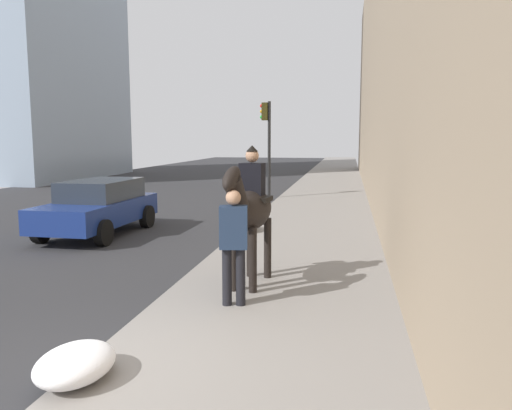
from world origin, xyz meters
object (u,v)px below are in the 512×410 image
at_px(mounted_horse_near, 250,208).
at_px(pedestrian_greeting, 234,240).
at_px(car_near_lane, 99,206).
at_px(traffic_light_near_curb, 267,135).

bearing_deg(mounted_horse_near, pedestrian_greeting, 4.00).
bearing_deg(mounted_horse_near, car_near_lane, -124.90).
height_order(pedestrian_greeting, car_near_lane, pedestrian_greeting).
relative_size(car_near_lane, traffic_light_near_curb, 1.03).
relative_size(pedestrian_greeting, car_near_lane, 0.41).
bearing_deg(mounted_horse_near, traffic_light_near_curb, -166.11).
height_order(mounted_horse_near, pedestrian_greeting, mounted_horse_near).
xyz_separation_m(pedestrian_greeting, traffic_light_near_curb, (13.31, 1.65, 1.58)).
bearing_deg(pedestrian_greeting, mounted_horse_near, -12.05).
distance_m(pedestrian_greeting, traffic_light_near_curb, 13.50).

